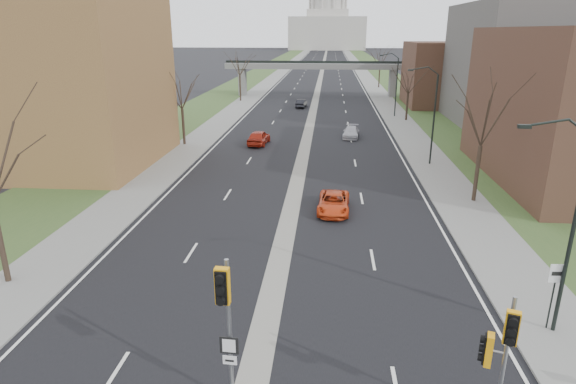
# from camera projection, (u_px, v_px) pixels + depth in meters

# --- Properties ---
(road_surface) EXTENTS (20.00, 600.00, 0.01)m
(road_surface) POSITION_uv_depth(u_px,v_px,m) (323.00, 68.00, 156.64)
(road_surface) COLOR black
(road_surface) RESTS_ON ground
(median_strip) EXTENTS (1.20, 600.00, 0.02)m
(median_strip) POSITION_uv_depth(u_px,v_px,m) (323.00, 68.00, 156.64)
(median_strip) COLOR gray
(median_strip) RESTS_ON ground
(sidewalk_right) EXTENTS (4.00, 600.00, 0.12)m
(sidewalk_right) POSITION_uv_depth(u_px,v_px,m) (360.00, 69.00, 155.66)
(sidewalk_right) COLOR gray
(sidewalk_right) RESTS_ON ground
(sidewalk_left) EXTENTS (4.00, 600.00, 0.12)m
(sidewalk_left) POSITION_uv_depth(u_px,v_px,m) (286.00, 68.00, 157.58)
(sidewalk_left) COLOR gray
(sidewalk_left) RESTS_ON ground
(grass_verge_right) EXTENTS (8.00, 600.00, 0.10)m
(grass_verge_right) POSITION_uv_depth(u_px,v_px,m) (378.00, 69.00, 155.18)
(grass_verge_right) COLOR #2E4821
(grass_verge_right) RESTS_ON ground
(grass_verge_left) EXTENTS (8.00, 600.00, 0.10)m
(grass_verge_left) POSITION_uv_depth(u_px,v_px,m) (268.00, 68.00, 158.07)
(grass_verge_left) COLOR #2E4821
(grass_verge_left) RESTS_ON ground
(apartment_building) EXTENTS (25.00, 16.00, 22.00)m
(apartment_building) POSITION_uv_depth(u_px,v_px,m) (4.00, 39.00, 41.89)
(apartment_building) COLOR olive
(apartment_building) RESTS_ON ground
(commercial_block_mid) EXTENTS (18.00, 22.00, 15.00)m
(commercial_block_mid) POSITION_uv_depth(u_px,v_px,m) (537.00, 67.00, 59.45)
(commercial_block_mid) COLOR #585550
(commercial_block_mid) RESTS_ON ground
(commercial_block_far) EXTENTS (14.00, 14.00, 10.00)m
(commercial_block_far) POSITION_uv_depth(u_px,v_px,m) (451.00, 74.00, 77.73)
(commercial_block_far) COLOR #523526
(commercial_block_far) RESTS_ON ground
(pedestrian_bridge) EXTENTS (34.00, 3.00, 6.45)m
(pedestrian_bridge) POSITION_uv_depth(u_px,v_px,m) (317.00, 70.00, 88.99)
(pedestrian_bridge) COLOR slate
(pedestrian_bridge) RESTS_ON ground
(capitol) EXTENTS (48.00, 42.00, 55.75)m
(capitol) POSITION_uv_depth(u_px,v_px,m) (328.00, 19.00, 311.27)
(capitol) COLOR #B8B2A8
(capitol) RESTS_ON ground
(streetlight_near) EXTENTS (2.61, 0.20, 8.70)m
(streetlight_near) POSITION_uv_depth(u_px,v_px,m) (562.00, 168.00, 17.54)
(streetlight_near) COLOR black
(streetlight_near) RESTS_ON sidewalk_right
(streetlight_mid) EXTENTS (2.61, 0.20, 8.70)m
(streetlight_mid) POSITION_uv_depth(u_px,v_px,m) (427.00, 88.00, 42.10)
(streetlight_mid) COLOR black
(streetlight_mid) RESTS_ON sidewalk_right
(streetlight_far) EXTENTS (2.61, 0.20, 8.70)m
(streetlight_far) POSITION_uv_depth(u_px,v_px,m) (392.00, 67.00, 66.66)
(streetlight_far) COLOR black
(streetlight_far) RESTS_ON sidewalk_right
(tree_left_b) EXTENTS (6.75, 6.75, 8.81)m
(tree_left_b) POSITION_uv_depth(u_px,v_px,m) (181.00, 86.00, 49.92)
(tree_left_b) COLOR #382B21
(tree_left_b) RESTS_ON sidewalk_left
(tree_left_c) EXTENTS (7.65, 7.65, 9.99)m
(tree_left_c) POSITION_uv_depth(u_px,v_px,m) (239.00, 60.00, 81.77)
(tree_left_c) COLOR #382B21
(tree_left_c) RESTS_ON sidewalk_left
(tree_right_a) EXTENTS (7.20, 7.20, 9.40)m
(tree_right_a) POSITION_uv_depth(u_px,v_px,m) (485.00, 110.00, 32.60)
(tree_right_a) COLOR #382B21
(tree_right_a) RESTS_ON sidewalk_right
(tree_right_b) EXTENTS (6.30, 6.30, 8.22)m
(tree_right_b) POSITION_uv_depth(u_px,v_px,m) (409.00, 77.00, 64.02)
(tree_right_b) COLOR #382B21
(tree_right_b) RESTS_ON sidewalk_right
(tree_right_c) EXTENTS (7.65, 7.65, 9.99)m
(tree_right_c) POSITION_uv_depth(u_px,v_px,m) (381.00, 54.00, 101.41)
(tree_right_c) COLOR #382B21
(tree_right_c) RESTS_ON sidewalk_right
(signal_pole_median) EXTENTS (0.61, 0.86, 5.27)m
(signal_pole_median) POSITION_uv_depth(u_px,v_px,m) (226.00, 311.00, 14.53)
(signal_pole_median) COLOR gray
(signal_pole_median) RESTS_ON ground
(signal_pole_right) EXTENTS (0.78, 1.03, 4.67)m
(signal_pole_right) POSITION_uv_depth(u_px,v_px,m) (500.00, 348.00, 13.84)
(signal_pole_right) COLOR gray
(signal_pole_right) RESTS_ON ground
(speed_limit_sign) EXTENTS (0.63, 0.07, 2.91)m
(speed_limit_sign) POSITION_uv_depth(u_px,v_px,m) (555.00, 284.00, 19.17)
(speed_limit_sign) COLOR black
(speed_limit_sign) RESTS_ON sidewalk_right
(car_left_near) EXTENTS (2.22, 4.75, 1.57)m
(car_left_near) POSITION_uv_depth(u_px,v_px,m) (259.00, 137.00, 51.91)
(car_left_near) COLOR #9C2111
(car_left_near) RESTS_ON ground
(car_left_far) EXTENTS (1.76, 4.00, 1.28)m
(car_left_far) POSITION_uv_depth(u_px,v_px,m) (301.00, 103.00, 77.08)
(car_left_far) COLOR black
(car_left_far) RESTS_ON ground
(car_right_near) EXTENTS (2.27, 4.60, 1.26)m
(car_right_near) POSITION_uv_depth(u_px,v_px,m) (334.00, 203.00, 32.68)
(car_right_near) COLOR red
(car_right_near) RESTS_ON ground
(car_right_mid) EXTENTS (2.16, 4.46, 1.25)m
(car_right_mid) POSITION_uv_depth(u_px,v_px,m) (351.00, 132.00, 55.36)
(car_right_mid) COLOR #B1B1B9
(car_right_mid) RESTS_ON ground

